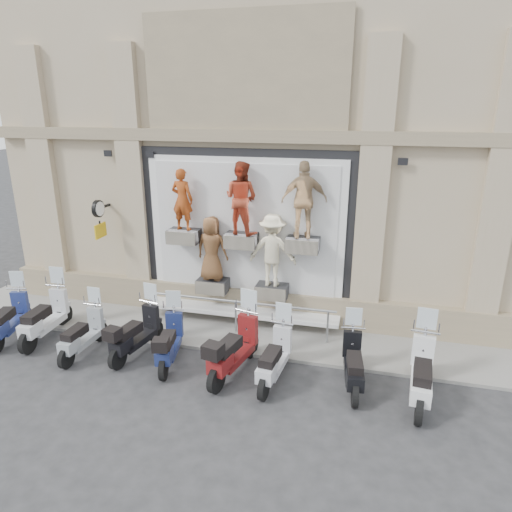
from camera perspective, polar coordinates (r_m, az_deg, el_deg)
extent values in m
plane|color=#2A2A2C|center=(10.18, -5.86, -14.78)|extent=(90.00, 90.00, 0.00)
cube|color=gray|center=(11.88, -2.37, -9.31)|extent=(16.00, 2.20, 0.08)
cube|color=black|center=(11.78, -1.32, 2.83)|extent=(5.60, 0.10, 4.30)
cube|color=white|center=(11.72, -1.40, 2.75)|extent=(5.10, 0.06, 3.90)
cube|color=white|center=(11.69, -1.46, 2.70)|extent=(4.70, 0.04, 3.60)
cube|color=white|center=(12.10, -1.78, -6.76)|extent=(5.10, 0.75, 0.10)
cube|color=#28282B|center=(11.97, -8.98, 2.48)|extent=(0.80, 0.50, 0.35)
imported|color=#AF4617|center=(11.74, -9.21, 6.99)|extent=(0.61, 0.43, 1.57)
cube|color=#28282B|center=(11.46, -1.82, 1.99)|extent=(0.80, 0.50, 0.35)
imported|color=#96351E|center=(11.20, -1.87, 7.24)|extent=(1.03, 0.90, 1.79)
cube|color=#28282B|center=(11.14, 5.87, 1.42)|extent=(0.80, 0.50, 0.35)
imported|color=tan|center=(10.88, 6.05, 6.96)|extent=(1.16, 0.70, 1.84)
cube|color=#28282B|center=(12.12, -5.40, -3.66)|extent=(0.80, 0.50, 0.35)
imported|color=brown|center=(11.78, -5.55, 0.94)|extent=(0.85, 0.58, 1.69)
cube|color=#28282B|center=(11.71, 2.02, -4.40)|extent=(0.80, 0.50, 0.35)
imported|color=#FFF1C7|center=(11.33, 2.08, 0.72)|extent=(1.19, 0.68, 1.84)
cube|color=black|center=(13.02, -18.50, 5.88)|extent=(0.06, 0.56, 0.06)
cylinder|color=black|center=(12.80, -19.14, 5.61)|extent=(0.10, 0.46, 0.46)
cube|color=gold|center=(12.94, -18.86, 3.02)|extent=(0.04, 0.50, 0.38)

